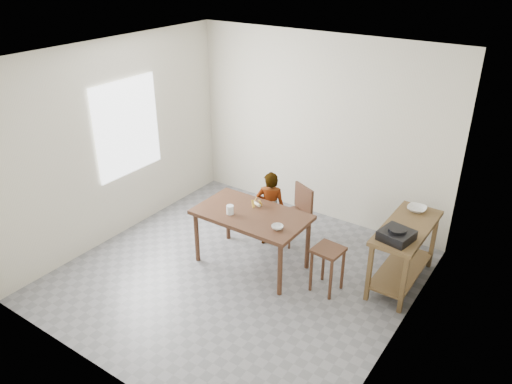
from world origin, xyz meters
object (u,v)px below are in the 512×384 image
Objects in this scene: dining_chair at (293,215)px; stool at (327,269)px; dining_table at (252,239)px; child at (270,209)px; prep_counter at (403,255)px.

stool is at bearing -14.63° from dining_chair.
child is at bearing 98.06° from dining_table.
prep_counter is 1.52× the size of dining_chair.
prep_counter reaches higher than stool.
dining_table reaches higher than stool.
child is 1.25m from stool.
dining_table is at bearing 73.28° from child.
stool is at bearing 3.67° from dining_table.
child is 1.36× the size of dining_chair.
child is (-1.80, -0.14, 0.14)m from prep_counter.
child reaches higher than dining_table.
dining_chair is (0.21, 0.25, -0.14)m from child.
dining_table is at bearing -176.33° from stool.
stool is (0.91, -0.74, -0.11)m from dining_chair.
dining_table is 2.43× the size of stool.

